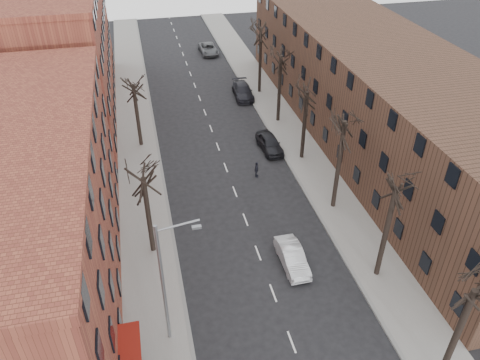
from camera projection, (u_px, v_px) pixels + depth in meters
sidewalk_left at (137, 141)px, 48.62m from camera, size 4.00×90.00×0.15m
sidewalk_right at (284, 124)px, 51.59m from camera, size 4.00×90.00×0.15m
building_left_near at (4, 233)px, 27.74m from camera, size 12.00×26.00×12.00m
building_left_far at (50, 53)px, 50.40m from camera, size 12.00×28.00×14.00m
building_right at (379, 95)px, 46.27m from camera, size 12.00×50.00×10.00m
tree_right_b at (376, 274)px, 33.14m from camera, size 5.20×5.20×10.80m
tree_right_c at (333, 207)px, 39.55m from camera, size 5.20×5.20×11.60m
tree_right_d at (301, 158)px, 45.95m from camera, size 5.20×5.20×10.00m
tree_right_e at (278, 121)px, 52.36m from camera, size 5.20×5.20×10.80m
tree_right_f at (259, 92)px, 58.77m from camera, size 5.20×5.20×11.60m
tree_left_a at (154, 251)px, 35.12m from camera, size 5.20×5.20×9.50m
tree_left_b at (141, 145)px, 47.94m from camera, size 5.20×5.20×9.50m
streetlight at (166, 280)px, 25.97m from camera, size 2.45×0.22×9.03m
silver_sedan at (292, 257)px, 33.55m from camera, size 1.57×4.37×1.43m
parked_car_near at (270, 143)px, 46.80m from camera, size 2.13×4.70×1.57m
parked_car_mid at (243, 91)px, 57.18m from camera, size 2.45×5.42×1.54m
parked_car_far at (208, 49)px, 69.90m from camera, size 2.58×5.25×1.44m
pedestrian_crossing at (256, 170)px, 42.85m from camera, size 0.66×0.98×1.54m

